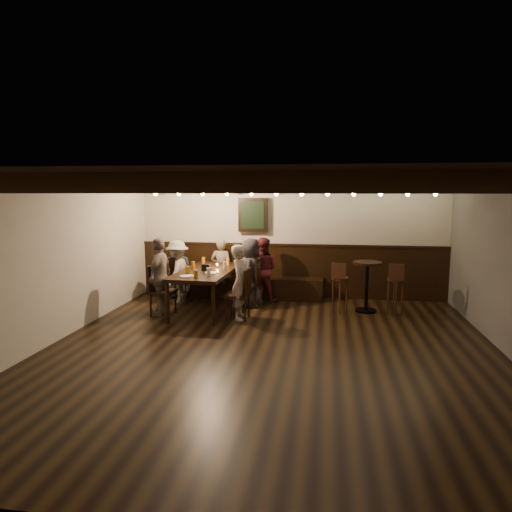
% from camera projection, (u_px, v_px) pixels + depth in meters
% --- Properties ---
extents(room, '(7.00, 7.00, 7.00)m').
position_uv_depth(room, '(270.00, 255.00, 8.51)').
color(room, black).
rests_on(room, ground).
extents(dining_table, '(1.00, 2.10, 0.78)m').
position_uv_depth(dining_table, '(207.00, 273.00, 8.58)').
color(dining_table, black).
rests_on(dining_table, floor).
extents(chair_left_near, '(0.44, 0.44, 0.94)m').
position_uv_depth(chair_left_near, '(179.00, 289.00, 9.21)').
color(chair_left_near, black).
rests_on(chair_left_near, floor).
extents(chair_left_far, '(0.44, 0.44, 0.92)m').
position_uv_depth(chair_left_far, '(162.00, 300.00, 8.33)').
color(chair_left_far, black).
rests_on(chair_left_far, floor).
extents(chair_right_near, '(0.45, 0.45, 0.95)m').
position_uv_depth(chair_right_near, '(249.00, 292.00, 8.94)').
color(chair_right_near, black).
rests_on(chair_right_near, floor).
extents(chair_right_far, '(0.43, 0.43, 0.90)m').
position_uv_depth(chair_right_far, '(239.00, 304.00, 8.07)').
color(chair_right_far, black).
rests_on(chair_right_far, floor).
extents(person_bench_left, '(0.61, 0.41, 1.23)m').
position_uv_depth(person_bench_left, '(178.00, 269.00, 9.63)').
color(person_bench_left, black).
rests_on(person_bench_left, floor).
extents(person_bench_centre, '(0.47, 0.32, 1.27)m').
position_uv_depth(person_bench_centre, '(221.00, 268.00, 9.61)').
color(person_bench_centre, slate).
rests_on(person_bench_centre, floor).
extents(person_bench_right, '(0.66, 0.52, 1.32)m').
position_uv_depth(person_bench_right, '(262.00, 270.00, 9.30)').
color(person_bench_right, maroon).
rests_on(person_bench_right, floor).
extents(person_left_near, '(0.50, 0.84, 1.28)m').
position_uv_depth(person_left_near, '(177.00, 272.00, 9.16)').
color(person_left_near, gray).
rests_on(person_left_near, floor).
extents(person_left_far, '(0.37, 0.84, 1.42)m').
position_uv_depth(person_left_far, '(160.00, 277.00, 8.28)').
color(person_left_far, gray).
rests_on(person_left_far, floor).
extents(person_right_near, '(0.45, 0.67, 1.35)m').
position_uv_depth(person_right_near, '(250.00, 273.00, 8.88)').
color(person_right_near, '#262729').
rests_on(person_right_near, floor).
extents(person_right_far, '(0.33, 0.49, 1.33)m').
position_uv_depth(person_right_far, '(240.00, 282.00, 8.01)').
color(person_right_far, '#A89F8E').
rests_on(person_right_far, floor).
extents(pint_a, '(0.07, 0.07, 0.14)m').
position_uv_depth(pint_a, '(203.00, 260.00, 9.29)').
color(pint_a, '#BF7219').
rests_on(pint_a, dining_table).
extents(pint_b, '(0.07, 0.07, 0.14)m').
position_uv_depth(pint_b, '(228.00, 262.00, 9.14)').
color(pint_b, '#BF7219').
rests_on(pint_b, dining_table).
extents(pint_c, '(0.07, 0.07, 0.14)m').
position_uv_depth(pint_c, '(193.00, 265.00, 8.71)').
color(pint_c, '#BF7219').
rests_on(pint_c, dining_table).
extents(pint_d, '(0.07, 0.07, 0.14)m').
position_uv_depth(pint_d, '(225.00, 265.00, 8.70)').
color(pint_d, silver).
rests_on(pint_d, dining_table).
extents(pint_e, '(0.07, 0.07, 0.14)m').
position_uv_depth(pint_e, '(188.00, 270.00, 8.16)').
color(pint_e, '#BF7219').
rests_on(pint_e, dining_table).
extents(pint_f, '(0.07, 0.07, 0.14)m').
position_uv_depth(pint_f, '(209.00, 272.00, 7.99)').
color(pint_f, silver).
rests_on(pint_f, dining_table).
extents(pint_g, '(0.07, 0.07, 0.14)m').
position_uv_depth(pint_g, '(196.00, 274.00, 7.77)').
color(pint_g, '#BF7219').
rests_on(pint_g, dining_table).
extents(plate_near, '(0.24, 0.24, 0.01)m').
position_uv_depth(plate_near, '(187.00, 276.00, 7.91)').
color(plate_near, white).
rests_on(plate_near, dining_table).
extents(plate_far, '(0.24, 0.24, 0.01)m').
position_uv_depth(plate_far, '(211.00, 273.00, 8.24)').
color(plate_far, white).
rests_on(plate_far, dining_table).
extents(condiment_caddy, '(0.15, 0.10, 0.12)m').
position_uv_depth(condiment_caddy, '(206.00, 267.00, 8.51)').
color(condiment_caddy, black).
rests_on(condiment_caddy, dining_table).
extents(candle, '(0.05, 0.05, 0.05)m').
position_uv_depth(candle, '(217.00, 266.00, 8.83)').
color(candle, beige).
rests_on(candle, dining_table).
extents(high_top_table, '(0.53, 0.53, 0.95)m').
position_uv_depth(high_top_table, '(367.00, 279.00, 8.52)').
color(high_top_table, black).
rests_on(high_top_table, floor).
extents(bar_stool_left, '(0.32, 0.33, 0.96)m').
position_uv_depth(bar_stool_left, '(340.00, 294.00, 8.43)').
color(bar_stool_left, '#321D10').
rests_on(bar_stool_left, floor).
extents(bar_stool_right, '(0.30, 0.32, 0.96)m').
position_uv_depth(bar_stool_right, '(395.00, 296.00, 8.33)').
color(bar_stool_right, '#321D10').
rests_on(bar_stool_right, floor).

